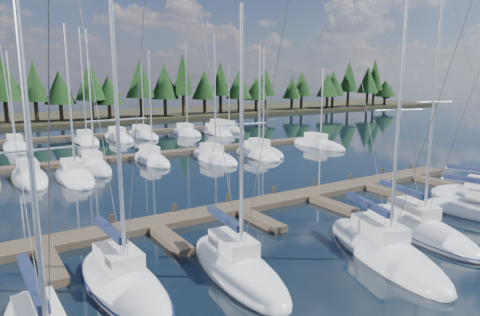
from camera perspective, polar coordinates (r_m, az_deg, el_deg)
ground at (r=39.29m, az=-9.90°, el=-2.42°), size 260.00×260.00×0.00m
far_shore at (r=96.87m, az=-23.86°, el=4.82°), size 220.00×30.00×0.60m
main_dock at (r=28.37m, az=0.12°, el=-7.01°), size 44.00×6.13×0.90m
back_docks at (r=57.52m, az=-17.50°, el=1.64°), size 50.00×21.80×0.40m
front_sailboat_1 at (r=19.56m, az=-15.38°, el=-15.70°), size 3.13×8.23×13.15m
front_sailboat_2 at (r=20.20m, az=-0.42°, el=-14.40°), size 3.44×8.53×12.57m
front_sailboat_3 at (r=23.14m, az=18.52°, el=-11.62°), size 5.53×9.97×13.39m
front_sailboat_4 at (r=27.00m, az=22.52°, el=-8.63°), size 4.81×9.70×13.71m
back_sailboat_rows at (r=53.00m, az=-15.87°, el=1.05°), size 47.98×32.33×16.64m
motor_yacht_right at (r=66.76m, az=-3.01°, el=3.54°), size 2.86×7.85×3.87m
tree_line at (r=86.75m, az=-23.52°, el=9.03°), size 185.96×11.84×14.14m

